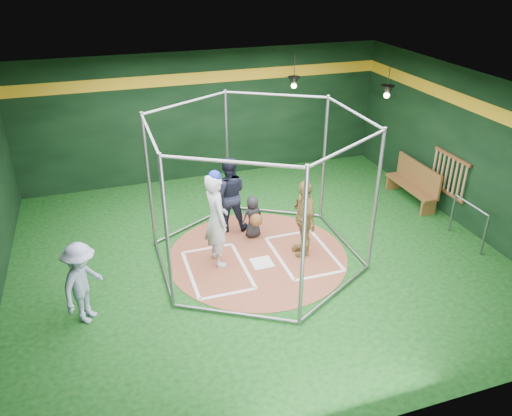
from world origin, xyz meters
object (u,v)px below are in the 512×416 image
object	(u,v)px
umpire	(228,194)
dugout_bench	(414,182)
visitor_leopard	(304,218)
batter_figure	(216,219)

from	to	relation	value
umpire	dugout_bench	size ratio (longest dim) A/B	1.00
visitor_leopard	dugout_bench	world-z (taller)	visitor_leopard
batter_figure	dugout_bench	size ratio (longest dim) A/B	1.16
visitor_leopard	umpire	xyz separation A→B (m)	(-1.21, 1.49, 0.04)
umpire	dugout_bench	distance (m)	4.90
batter_figure	visitor_leopard	bearing A→B (deg)	-6.94
dugout_bench	batter_figure	bearing A→B (deg)	-167.66
batter_figure	umpire	world-z (taller)	batter_figure
umpire	dugout_bench	xyz separation A→B (m)	(4.88, -0.07, -0.37)
batter_figure	visitor_leopard	distance (m)	1.83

